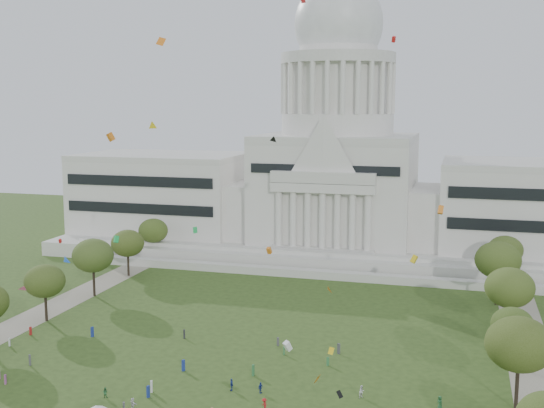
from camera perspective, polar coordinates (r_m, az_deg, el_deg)
capitol at (r=198.81m, az=5.40°, el=2.32°), size 160.00×64.50×91.30m
path_left at (r=145.52m, az=-20.50°, el=-9.46°), size 8.00×160.00×0.04m
path_right at (r=119.70m, az=21.19°, el=-13.42°), size 8.00×160.00×0.04m
row_tree_r_2 at (r=104.28m, az=19.98°, el=-10.98°), size 9.55×9.55×13.58m
row_tree_l_3 at (r=144.13m, az=-18.49°, el=-6.14°), size 8.12×8.12×11.55m
row_tree_r_3 at (r=121.25m, az=19.46°, el=-9.50°), size 7.01×7.01×9.98m
row_tree_l_4 at (r=159.00m, az=-14.76°, el=-4.19°), size 9.29×9.29×13.21m
row_tree_r_4 at (r=135.58m, az=19.27°, el=-6.62°), size 9.19×9.19×13.06m
row_tree_l_5 at (r=175.59m, az=-11.99°, el=-3.23°), size 8.33×8.33×11.85m
row_tree_r_5 at (r=154.91m, az=18.38°, el=-4.48°), size 9.82×9.82×13.96m
row_tree_l_6 at (r=192.21m, az=-9.91°, el=-2.21°), size 8.19×8.19×11.64m
row_tree_r_6 at (r=172.86m, az=18.94°, el=-3.67°), size 8.42×8.42×11.97m
person_0 at (r=104.41m, az=13.86°, el=-15.82°), size 1.11×1.07×1.93m
person_2 at (r=105.81m, az=7.52°, el=-15.30°), size 1.02×1.09×1.92m
person_3 at (r=100.82m, az=-0.65°, el=-16.46°), size 1.28×1.43×1.98m
person_4 at (r=107.51m, az=-3.40°, el=-14.85°), size 0.91×1.24×1.89m
person_5 at (r=103.49m, az=-11.58°, el=-16.04°), size 1.67×1.35×1.70m
person_8 at (r=108.02m, az=-13.79°, el=-15.06°), size 0.82×0.56×1.58m
person_10 at (r=106.52m, az=-0.97°, el=-15.12°), size 0.91×1.15×1.72m
distant_crowd at (r=114.54m, az=-10.39°, el=-13.52°), size 58.32×37.20×1.92m
kite_swarm at (r=97.20m, az=-3.18°, el=-0.59°), size 85.26×109.62×59.26m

